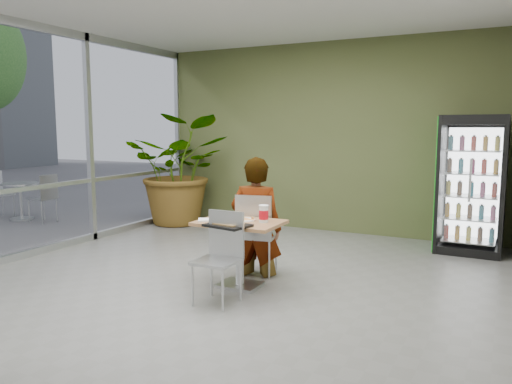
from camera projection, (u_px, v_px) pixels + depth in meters
The scene contains 13 objects.
ground at pixel (216, 287), 5.60m from camera, with size 7.00×7.00×0.00m, color slate.
room_envelope at pixel (214, 144), 5.39m from camera, with size 6.00×7.00×3.20m, color silver, non-canonical shape.
storefront_frame at pixel (25, 141), 6.74m from camera, with size 0.10×7.00×3.20m, color #AFB2B4, non-canonical shape.
dining_table at pixel (240, 240), 5.55m from camera, with size 0.93×0.66×0.75m.
chair_far at pixel (256, 228), 5.97m from camera, with size 0.52×0.52×0.99m.
chair_near at pixel (222, 249), 5.10m from camera, with size 0.41×0.42×0.93m.
seated_woman at pixel (256, 228), 6.02m from camera, with size 0.64×0.41×1.74m, color black.
pizza_plate at pixel (244, 219), 5.57m from camera, with size 0.35×0.34×0.03m.
soda_cup at pixel (264, 214), 5.45m from camera, with size 0.11×0.11×0.19m.
napkin_stack at pixel (206, 220), 5.54m from camera, with size 0.16×0.16×0.02m, color white.
cafeteria_tray at pixel (228, 225), 5.23m from camera, with size 0.45×0.33×0.03m, color black.
beverage_fridge at pixel (471, 185), 7.03m from camera, with size 0.90×0.70×1.95m.
potted_plant at pixel (181, 170), 9.14m from camera, with size 1.80×1.56×2.01m, color #2C6428.
Camera 1 is at (2.85, -4.62, 1.80)m, focal length 35.00 mm.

